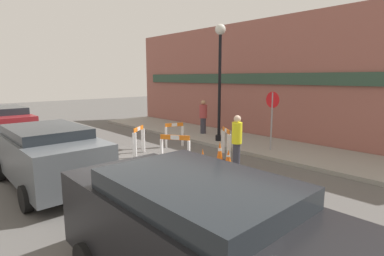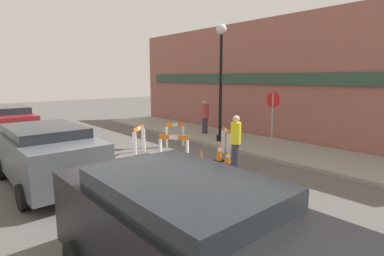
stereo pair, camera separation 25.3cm
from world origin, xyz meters
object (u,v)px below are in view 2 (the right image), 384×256
object	(u,v)px
person_worker	(236,140)
parked_car_0	(5,125)
parked_car_2	(183,234)
stop_sign	(273,111)
streetlamp_post	(221,67)
parked_car_1	(46,152)
person_pedestrian	(205,116)

from	to	relation	value
person_worker	parked_car_0	bearing A→B (deg)	22.78
parked_car_2	stop_sign	bearing A→B (deg)	116.79
streetlamp_post	stop_sign	size ratio (longest dim) A/B	2.22
parked_car_1	person_worker	bearing A→B (deg)	64.21
streetlamp_post	parked_car_1	size ratio (longest dim) A/B	1.13
streetlamp_post	person_worker	size ratio (longest dim) A/B	2.88
stop_sign	parked_car_0	world-z (taller)	stop_sign
parked_car_1	parked_car_2	size ratio (longest dim) A/B	1.02
parked_car_1	parked_car_2	distance (m)	5.74
parked_car_0	parked_car_2	distance (m)	11.42
person_pedestrian	parked_car_0	size ratio (longest dim) A/B	0.43
stop_sign	person_worker	world-z (taller)	stop_sign
parked_car_0	parked_car_2	world-z (taller)	parked_car_0
stop_sign	person_worker	distance (m)	2.55
parked_car_2	streetlamp_post	bearing A→B (deg)	130.92
person_worker	parked_car_0	size ratio (longest dim) A/B	0.45
person_worker	person_pedestrian	size ratio (longest dim) A/B	1.04
person_pedestrian	parked_car_0	distance (m)	8.62
stop_sign	person_worker	xyz separation A→B (m)	(0.33, -2.44, -0.69)
person_worker	person_pedestrian	distance (m)	5.41
parked_car_0	stop_sign	bearing A→B (deg)	43.57
stop_sign	parked_car_1	size ratio (longest dim) A/B	0.51
person_pedestrian	stop_sign	bearing A→B (deg)	-165.07
parked_car_0	parked_car_1	size ratio (longest dim) A/B	0.88
person_pedestrian	streetlamp_post	bearing A→B (deg)	179.58
stop_sign	parked_car_1	distance (m)	7.65
stop_sign	parked_car_0	bearing A→B (deg)	49.88
stop_sign	parked_car_2	bearing A→B (deg)	123.10
person_worker	streetlamp_post	bearing A→B (deg)	-47.18
person_worker	parked_car_2	size ratio (longest dim) A/B	0.40
stop_sign	parked_car_2	distance (m)	8.25
streetlamp_post	parked_car_0	world-z (taller)	streetlamp_post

